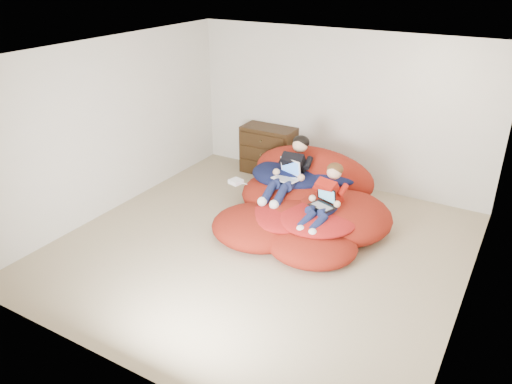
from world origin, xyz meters
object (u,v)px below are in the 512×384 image
Objects in this scene: laptop_white at (288,174)px; dresser at (268,150)px; younger_boy at (326,195)px; laptop_black at (324,201)px; older_boy at (291,168)px; beanbag_pile at (305,203)px.

dresser is at bearing 129.19° from laptop_white.
younger_boy reaches higher than dresser.
laptop_black is at bearing -29.08° from laptop_white.
laptop_black is (0.75, -0.42, -0.08)m from laptop_white.
dresser is at bearing 131.47° from older_boy.
laptop_white reaches higher than laptop_black.
younger_boy is at bearing -25.08° from laptop_white.
laptop_white is (0.99, -1.22, 0.22)m from dresser.
older_boy is 0.91m from laptop_black.
beanbag_pile is 0.64m from younger_boy.
beanbag_pile is 0.49m from laptop_white.
laptop_white is at bearing 172.72° from beanbag_pile.
younger_boy reaches higher than beanbag_pile.
laptop_black is (1.74, -1.63, 0.15)m from dresser.
older_boy is at bearing 156.68° from beanbag_pile.
dresser is 1.59m from laptop_white.
older_boy is at bearing 90.00° from laptop_white.
younger_boy is (0.75, -0.44, -0.07)m from older_boy.
laptop_white is at bearing 150.92° from laptop_black.
dresser is 2.28× the size of laptop_white.
dresser is 0.79× the size of older_boy.
laptop_white reaches higher than dresser.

